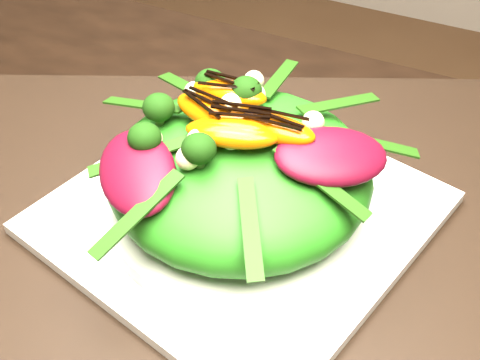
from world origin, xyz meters
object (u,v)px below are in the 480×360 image
at_px(salad_bowl, 240,201).
at_px(orange_segment, 241,103).
at_px(plate_base, 240,213).
at_px(lettuce_mound, 240,172).
at_px(placemat, 240,219).

distance_m(salad_bowl, orange_segment, 0.08).
height_order(plate_base, lettuce_mound, lettuce_mound).
bearing_deg(salad_bowl, plate_base, 0.00).
bearing_deg(plate_base, salad_bowl, 0.00).
xyz_separation_m(plate_base, orange_segment, (-0.01, 0.03, 0.09)).
relative_size(salad_bowl, lettuce_mound, 1.05).
bearing_deg(orange_segment, plate_base, -65.55).
bearing_deg(plate_base, lettuce_mound, 180.00).
bearing_deg(lettuce_mound, plate_base, 0.00).
relative_size(lettuce_mound, orange_segment, 3.35).
height_order(salad_bowl, lettuce_mound, lettuce_mound).
height_order(placemat, orange_segment, orange_segment).
bearing_deg(plate_base, placemat, 0.00).
xyz_separation_m(salad_bowl, orange_segment, (-0.01, 0.03, 0.07)).
xyz_separation_m(salad_bowl, lettuce_mound, (-0.00, 0.00, 0.03)).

